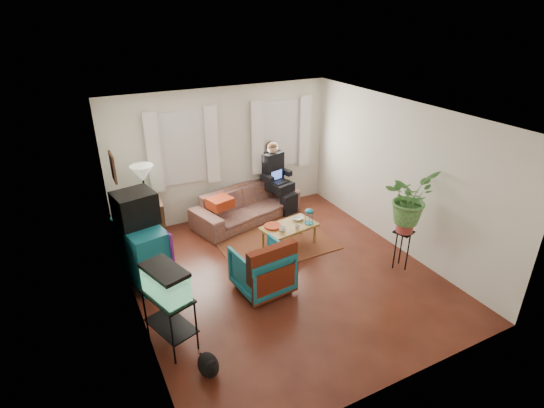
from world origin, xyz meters
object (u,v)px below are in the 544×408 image
side_table (149,222)px  aquarium_stand (171,320)px  plant_stand (401,250)px  sofa (246,200)px  dresser (143,252)px  coffee_table (289,236)px  armchair (262,267)px

side_table → aquarium_stand: bearing=-97.1°
plant_stand → side_table: bearing=141.3°
sofa → dresser: dresser is taller
coffee_table → armchair: bearing=-145.9°
side_table → dresser: size_ratio=0.74×
coffee_table → plant_stand: bearing=-57.3°
sofa → coffee_table: sofa is taller
side_table → armchair: armchair is taller
side_table → plant_stand: bearing=-38.7°
side_table → armchair: bearing=-62.4°
side_table → coffee_table: side_table is taller
dresser → aquarium_stand: dresser is taller
dresser → aquarium_stand: size_ratio=1.36×
sofa → plant_stand: (1.55, -2.74, -0.10)m
side_table → dresser: (-0.34, -1.15, 0.08)m
sofa → dresser: bearing=-169.2°
dresser → armchair: 1.89m
sofa → aquarium_stand: 3.57m
dresser → plant_stand: (3.81, -1.63, -0.13)m
sofa → coffee_table: 1.34m
armchair → coffee_table: bearing=-142.9°
armchair → plant_stand: 2.34m
aquarium_stand → plant_stand: bearing=-17.9°
plant_stand → sofa: bearing=119.5°
sofa → aquarium_stand: bearing=-144.7°
side_table → dresser: bearing=-106.5°
aquarium_stand → armchair: (1.53, 0.53, 0.01)m
plant_stand → dresser: bearing=156.8°
sofa → aquarium_stand: (-2.27, -2.76, -0.05)m
plant_stand → coffee_table: bearing=131.7°
sofa → side_table: size_ratio=2.86×
armchair → plant_stand: (2.28, -0.51, -0.05)m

